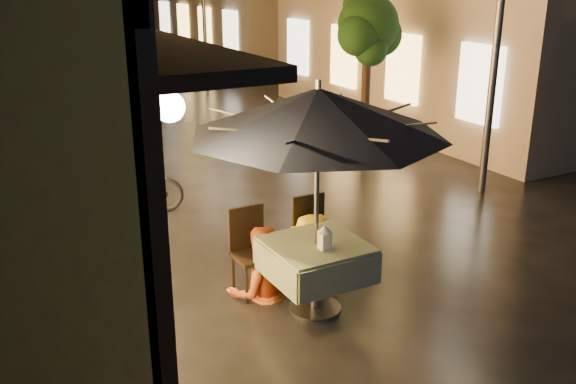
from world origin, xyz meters
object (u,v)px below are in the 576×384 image
patio_umbrella (318,112)px  table_lantern (325,236)px  cafe_table (316,260)px  streetlamp_near (500,6)px  bicycle_0 (129,187)px  person_orange (260,229)px  person_yellow (314,217)px

patio_umbrella → table_lantern: size_ratio=10.28×
cafe_table → table_lantern: table_lantern is taller
streetlamp_near → bicycle_0: 6.13m
person_orange → bicycle_0: size_ratio=0.99×
streetlamp_near → cafe_table: (-4.37, -2.00, -2.33)m
person_yellow → streetlamp_near: bearing=-150.2°
streetlamp_near → person_orange: streetlamp_near is taller
table_lantern → streetlamp_near: bearing=26.4°
streetlamp_near → table_lantern: (-4.37, -2.17, -2.00)m
streetlamp_near → patio_umbrella: 4.86m
person_orange → person_yellow: person_yellow is taller
patio_umbrella → person_yellow: size_ratio=1.61×
streetlamp_near → bicycle_0: bearing=161.4°
streetlamp_near → table_lantern: size_ratio=16.92×
patio_umbrella → person_yellow: patio_umbrella is taller
cafe_table → person_yellow: bearing=60.7°
patio_umbrella → table_lantern: 1.24m
cafe_table → patio_umbrella: (0.00, 0.00, 1.56)m
patio_umbrella → bicycle_0: patio_umbrella is taller
streetlamp_near → cafe_table: streetlamp_near is taller
table_lantern → person_yellow: person_yellow is taller
bicycle_0 → streetlamp_near: bearing=-88.5°
cafe_table → streetlamp_near: bearing=24.6°
streetlamp_near → person_orange: (-4.72, -1.40, -2.13)m
person_orange → table_lantern: bearing=123.0°
cafe_table → person_orange: size_ratio=0.63×
person_orange → bicycle_0: (-0.59, 3.18, -0.37)m
bicycle_0 → person_yellow: bearing=-138.1°
person_yellow → person_orange: bearing=10.2°
table_lantern → bicycle_0: (-0.94, 3.95, -0.50)m
cafe_table → patio_umbrella: patio_umbrella is taller
streetlamp_near → person_orange: 5.36m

